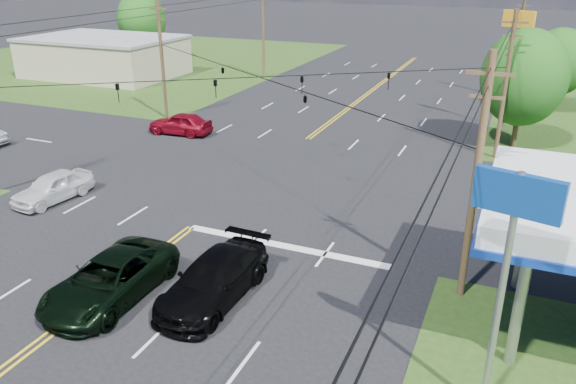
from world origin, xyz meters
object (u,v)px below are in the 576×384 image
at_px(retail_nw, 105,58).
at_px(pickup_dkgreen, 110,279).
at_px(suv_black, 214,279).
at_px(pickup_white, 53,187).
at_px(tree_far_l, 141,19).
at_px(pole_nw, 162,58).
at_px(pole_se, 476,179).
at_px(pole_left_far, 263,30).
at_px(pole_right_far, 518,42).
at_px(pole_ne, 506,84).
at_px(polesign_se, 511,232).
at_px(tree_right_b, 559,62).
at_px(tree_right_a, 524,78).

xyz_separation_m(retail_nw, pickup_dkgreen, (30.50, -36.53, -1.15)).
height_order(suv_black, pickup_white, suv_black).
distance_m(tree_far_l, pickup_white, 46.48).
distance_m(pole_nw, pickup_white, 18.01).
bearing_deg(pickup_dkgreen, pole_se, 23.42).
bearing_deg(pole_left_far, pickup_white, -83.24).
height_order(pole_nw, suv_black, pole_nw).
height_order(retail_nw, pole_right_far, pole_right_far).
height_order(pole_ne, suv_black, pole_ne).
bearing_deg(pole_right_far, pole_ne, -90.00).
distance_m(pole_right_far, pickup_white, 42.28).
relative_size(pole_nw, polesign_se, 1.27).
distance_m(retail_nw, pickup_dkgreen, 47.60).
bearing_deg(tree_far_l, pole_nw, -50.44).
height_order(retail_nw, polesign_se, polesign_se).
bearing_deg(tree_right_b, pole_left_far, 172.28).
distance_m(pole_se, pole_ne, 18.00).
bearing_deg(suv_black, pole_se, 26.48).
height_order(pole_ne, pickup_white, pole_ne).
bearing_deg(pickup_dkgreen, tree_right_a, 62.60).
height_order(pole_se, pole_nw, same).
relative_size(retail_nw, pole_nw, 1.68).
height_order(retail_nw, tree_far_l, tree_far_l).
relative_size(pole_left_far, tree_right_b, 1.41).
xyz_separation_m(pole_ne, pole_left_far, (-26.00, 19.00, 0.25)).
bearing_deg(suv_black, tree_right_a, 70.55).
relative_size(pole_nw, tree_right_a, 1.16).
relative_size(suv_black, pickup_white, 1.29).
bearing_deg(tree_right_b, pole_nw, -153.05).
distance_m(pole_se, pole_left_far, 45.22).
xyz_separation_m(pole_se, pole_ne, (0.00, 18.00, 0.00)).
xyz_separation_m(tree_right_b, polesign_se, (-2.13, -39.08, 1.61)).
distance_m(pole_nw, tree_far_l, 29.83).
bearing_deg(pole_left_far, tree_right_b, -7.72).
distance_m(pole_right_far, tree_right_a, 16.03).
bearing_deg(pole_nw, pole_se, -34.70).
bearing_deg(pole_left_far, suv_black, -67.22).
distance_m(retail_nw, pole_nw, 21.60).
distance_m(pole_left_far, suv_black, 44.69).
distance_m(pole_nw, pole_right_far, 32.20).
height_order(pole_left_far, tree_right_a, pole_left_far).
bearing_deg(suv_black, tree_far_l, 130.72).
distance_m(tree_right_b, suv_black, 39.14).
xyz_separation_m(retail_nw, pickup_white, (21.26, -30.00, -1.22)).
height_order(pole_se, tree_far_l, pole_se).
bearing_deg(pickup_dkgreen, tree_right_b, 67.02).
distance_m(pole_right_far, pickup_dkgreen, 44.54).
relative_size(pole_se, pickup_white, 2.07).
bearing_deg(pole_ne, tree_far_l, 152.93).
bearing_deg(tree_far_l, suv_black, -51.18).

